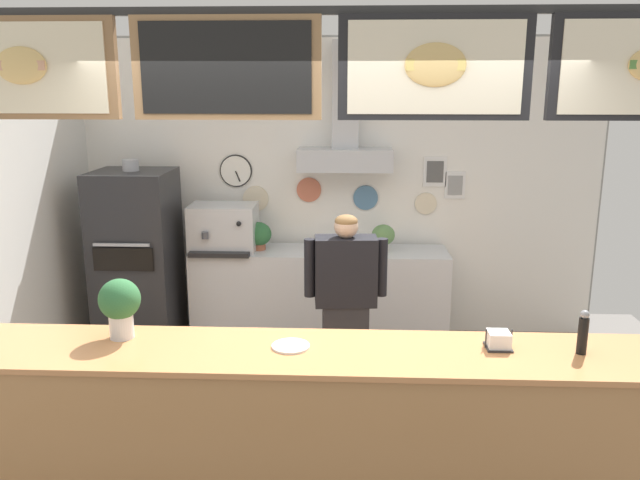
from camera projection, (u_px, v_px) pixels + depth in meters
The scene contains 12 objects.
back_wall_assembly at pixel (339, 182), 5.87m from camera, with size 4.92×2.91×2.83m.
service_counter at pixel (327, 442), 3.39m from camera, with size 4.03×0.60×1.05m.
back_prep_counter at pixel (320, 298), 5.92m from camera, with size 2.35×0.54×0.91m.
pizza_oven at pixel (138, 263), 5.67m from camera, with size 0.68×0.70×1.76m.
shop_worker at pixel (345, 308), 4.67m from camera, with size 0.60×0.25×1.49m.
espresso_machine at pixel (224, 228), 5.78m from camera, with size 0.60×0.50×0.42m.
potted_basil at pixel (383, 236), 5.73m from camera, with size 0.21×0.21×0.25m.
potted_rosemary at pixel (258, 235), 5.81m from camera, with size 0.24×0.24×0.26m.
condiment_plate at pixel (291, 346), 3.30m from camera, with size 0.20×0.20×0.01m.
basil_vase at pixel (120, 305), 3.39m from camera, with size 0.22×0.22×0.33m.
napkin_holder at pixel (498, 341), 3.29m from camera, with size 0.14×0.13×0.10m.
pepper_grinder at pixel (583, 332), 3.20m from camera, with size 0.05×0.05×0.23m.
Camera 1 is at (0.10, -3.41, 2.38)m, focal length 35.55 mm.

